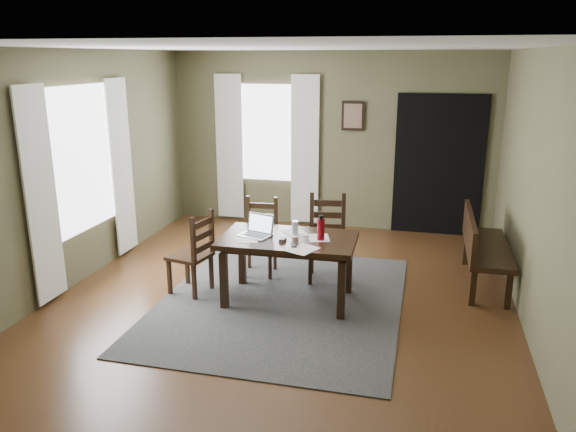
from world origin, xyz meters
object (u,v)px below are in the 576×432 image
(dining_table, at_px, (288,245))
(chair_back_right, at_px, (327,239))
(water_bottle, at_px, (321,229))
(chair_back_left, at_px, (260,237))
(bench, at_px, (481,243))
(chair_end, at_px, (193,254))
(laptop, at_px, (257,230))

(dining_table, xyz_separation_m, chair_back_right, (0.29, 0.75, -0.14))
(chair_back_right, distance_m, water_bottle, 0.83)
(dining_table, relative_size, chair_back_left, 1.57)
(bench, relative_size, water_bottle, 5.51)
(chair_end, xyz_separation_m, chair_back_left, (0.55, 0.77, -0.01))
(chair_back_right, relative_size, laptop, 2.64)
(chair_back_left, height_order, bench, chair_back_left)
(chair_back_right, bearing_deg, dining_table, -119.73)
(chair_back_right, bearing_deg, chair_back_left, 173.31)
(chair_back_right, bearing_deg, water_bottle, -93.49)
(chair_back_left, height_order, laptop, laptop)
(chair_back_left, xyz_separation_m, chair_back_right, (0.83, 0.02, 0.04))
(dining_table, height_order, chair_end, chair_end)
(chair_end, bearing_deg, chair_back_right, 132.22)
(chair_end, distance_m, bench, 3.34)
(chair_back_right, bearing_deg, chair_end, -158.25)
(chair_back_left, bearing_deg, bench, 1.27)
(bench, bearing_deg, chair_back_left, 96.08)
(dining_table, height_order, chair_back_left, chair_back_left)
(chair_end, bearing_deg, water_bottle, 104.05)
(dining_table, height_order, laptop, laptop)
(chair_end, height_order, chair_back_left, chair_end)
(water_bottle, bearing_deg, laptop, 179.57)
(chair_back_left, height_order, chair_back_right, chair_back_right)
(chair_end, bearing_deg, laptop, 106.14)
(dining_table, xyz_separation_m, chair_end, (-1.09, -0.05, -0.18))
(chair_back_right, height_order, water_bottle, chair_back_right)
(laptop, bearing_deg, bench, 39.24)
(chair_end, xyz_separation_m, bench, (3.17, 1.05, 0.04))
(dining_table, distance_m, laptop, 0.38)
(chair_end, distance_m, chair_back_right, 1.60)
(bench, bearing_deg, chair_end, 108.40)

